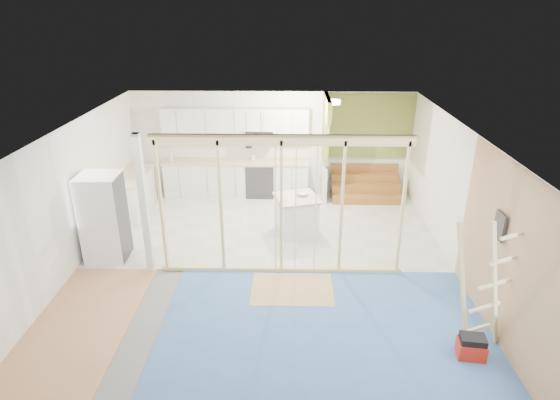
{
  "coord_description": "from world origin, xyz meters",
  "views": [
    {
      "loc": [
        0.43,
        -7.43,
        4.56
      ],
      "look_at": [
        0.27,
        0.6,
        1.18
      ],
      "focal_mm": 30.0,
      "sensor_mm": 36.0,
      "label": 1
    }
  ],
  "objects_px": {
    "toolbox": "(472,347)",
    "island": "(297,215)",
    "ladder": "(483,285)",
    "fridge": "(104,218)"
  },
  "relations": [
    {
      "from": "ladder",
      "to": "toolbox",
      "type": "bearing_deg",
      "value": -125.28
    },
    {
      "from": "toolbox",
      "to": "island",
      "type": "bearing_deg",
      "value": 129.63
    },
    {
      "from": "island",
      "to": "ladder",
      "type": "xyz_separation_m",
      "value": [
        2.49,
        -3.54,
        0.6
      ]
    },
    {
      "from": "toolbox",
      "to": "ladder",
      "type": "bearing_deg",
      "value": 74.18
    },
    {
      "from": "fridge",
      "to": "ladder",
      "type": "distance_m",
      "value": 6.58
    },
    {
      "from": "fridge",
      "to": "ladder",
      "type": "bearing_deg",
      "value": -23.2
    },
    {
      "from": "island",
      "to": "ladder",
      "type": "bearing_deg",
      "value": -70.77
    },
    {
      "from": "fridge",
      "to": "toolbox",
      "type": "xyz_separation_m",
      "value": [
        6.01,
        -2.66,
        -0.68
      ]
    },
    {
      "from": "island",
      "to": "toolbox",
      "type": "height_order",
      "value": "island"
    },
    {
      "from": "island",
      "to": "toolbox",
      "type": "bearing_deg",
      "value": -73.88
    }
  ]
}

